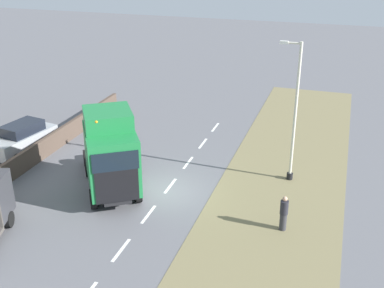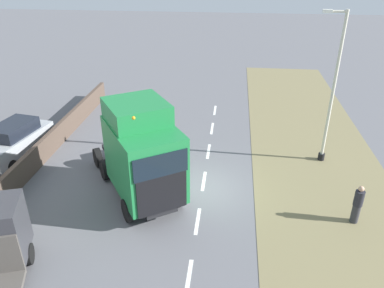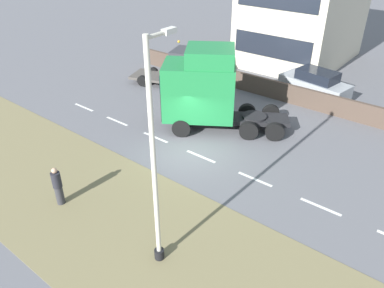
% 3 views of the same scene
% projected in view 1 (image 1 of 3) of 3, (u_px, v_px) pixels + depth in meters
% --- Properties ---
extents(ground_plane, '(120.00, 120.00, 0.00)m').
position_uv_depth(ground_plane, '(166.00, 192.00, 26.69)').
color(ground_plane, slate).
rests_on(ground_plane, ground).
extents(grass_verge, '(7.00, 44.00, 0.01)m').
position_uv_depth(grass_verge, '(274.00, 209.00, 24.99)').
color(grass_verge, olive).
rests_on(grass_verge, ground).
extents(lane_markings, '(0.16, 21.00, 0.00)m').
position_uv_depth(lane_markings, '(170.00, 186.00, 27.30)').
color(lane_markings, white).
rests_on(lane_markings, ground).
extents(boundary_wall, '(0.25, 24.00, 1.26)m').
position_uv_depth(boundary_wall, '(26.00, 160.00, 28.99)').
color(boundary_wall, '#4C3D33').
rests_on(boundary_wall, ground).
extents(lorry_cab, '(5.89, 7.08, 4.91)m').
position_uv_depth(lorry_cab, '(111.00, 154.00, 25.50)').
color(lorry_cab, black).
rests_on(lorry_cab, ground).
extents(parked_car, '(2.64, 4.90, 1.96)m').
position_uv_depth(parked_car, '(23.00, 138.00, 31.28)').
color(parked_car, '#9EA3A8').
rests_on(parked_car, ground).
extents(lamp_post, '(1.30, 0.36, 8.02)m').
position_uv_depth(lamp_post, '(294.00, 120.00, 26.61)').
color(lamp_post, black).
rests_on(lamp_post, ground).
extents(pedestrian, '(0.39, 0.39, 1.82)m').
position_uv_depth(pedestrian, '(284.00, 214.00, 22.88)').
color(pedestrian, '#333338').
rests_on(pedestrian, ground).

